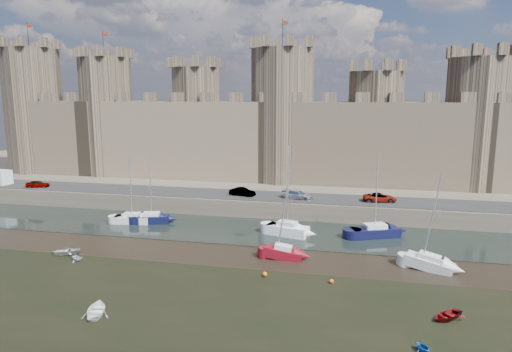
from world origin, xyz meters
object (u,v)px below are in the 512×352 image
object	(u,v)px
car_2	(298,195)
car_3	(380,198)
car_1	(242,192)
sailboat_4	(283,252)
car_0	(38,184)
sailboat_2	(287,229)
sailboat_0	(132,218)
sailboat_3	(375,231)
sailboat_1	(152,218)
sailboat_5	(429,263)

from	to	relation	value
car_2	car_3	distance (m)	11.76
car_1	sailboat_4	distance (m)	20.81
car_0	sailboat_2	world-z (taller)	sailboat_2
sailboat_0	sailboat_3	size ratio (longest dim) A/B	0.87
sailboat_1	sailboat_4	bearing A→B (deg)	-41.56
sailboat_1	sailboat_5	size ratio (longest dim) A/B	0.95
sailboat_0	sailboat_3	world-z (taller)	sailboat_3
car_3	sailboat_1	xyz separation A→B (m)	(-31.07, -9.21, -2.37)
car_0	car_2	size ratio (longest dim) A/B	0.80
car_1	car_2	xyz separation A→B (m)	(8.48, -0.23, 0.00)
car_3	sailboat_1	world-z (taller)	sailboat_1
sailboat_1	sailboat_5	xyz separation A→B (m)	(35.21, -9.64, -0.04)
sailboat_0	sailboat_4	distance (m)	24.49
car_2	sailboat_0	world-z (taller)	sailboat_0
car_1	sailboat_1	size ratio (longest dim) A/B	0.41
car_3	sailboat_0	xyz separation A→B (m)	(-33.73, -9.79, -2.42)
car_1	car_3	bearing A→B (deg)	-75.55
car_1	sailboat_2	size ratio (longest dim) A/B	0.34
car_2	sailboat_0	bearing A→B (deg)	124.14
sailboat_5	sailboat_2	bearing A→B (deg)	172.45
sailboat_2	sailboat_4	distance (m)	8.24
sailboat_2	car_2	bearing A→B (deg)	104.83
car_2	sailboat_2	xyz separation A→B (m)	(-0.03, -10.08, -2.26)
car_3	sailboat_4	size ratio (longest dim) A/B	0.48
sailboat_0	car_1	bearing A→B (deg)	26.70
sailboat_2	sailboat_3	bearing A→B (deg)	23.92
sailboat_3	sailboat_4	distance (m)	14.13
car_3	sailboat_1	size ratio (longest dim) A/B	0.48
car_0	car_2	distance (m)	43.22
car_2	car_3	xyz separation A→B (m)	(11.74, 0.64, -0.00)
car_0	sailboat_1	size ratio (longest dim) A/B	0.37
car_3	sailboat_5	xyz separation A→B (m)	(4.14, -18.85, -2.42)
car_1	sailboat_3	distance (m)	21.26
sailboat_3	sailboat_5	xyz separation A→B (m)	(5.06, -9.84, -0.08)
car_0	sailboat_1	xyz separation A→B (m)	(23.88, -7.79, -2.34)
sailboat_0	sailboat_2	bearing A→B (deg)	-10.49
car_2	sailboat_2	distance (m)	10.33
sailboat_5	sailboat_4	bearing A→B (deg)	-160.23
sailboat_1	car_0	bearing A→B (deg)	146.20
sailboat_2	sailboat_4	xyz separation A→B (m)	(0.76, -8.20, -0.17)
car_0	sailboat_0	bearing A→B (deg)	-129.23
sailboat_0	sailboat_1	world-z (taller)	sailboat_1
sailboat_1	sailboat_2	distance (m)	19.36
car_1	sailboat_3	size ratio (longest dim) A/B	0.37
sailboat_1	sailboat_4	world-z (taller)	sailboat_1
sailboat_2	sailboat_5	xyz separation A→B (m)	(15.91, -8.13, -0.15)
sailboat_1	sailboat_5	distance (m)	36.51
car_1	car_0	bearing A→B (deg)	104.93
sailboat_0	sailboat_3	xyz separation A→B (m)	(32.80, 0.77, 0.08)
car_2	sailboat_5	bearing A→B (deg)	-127.35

